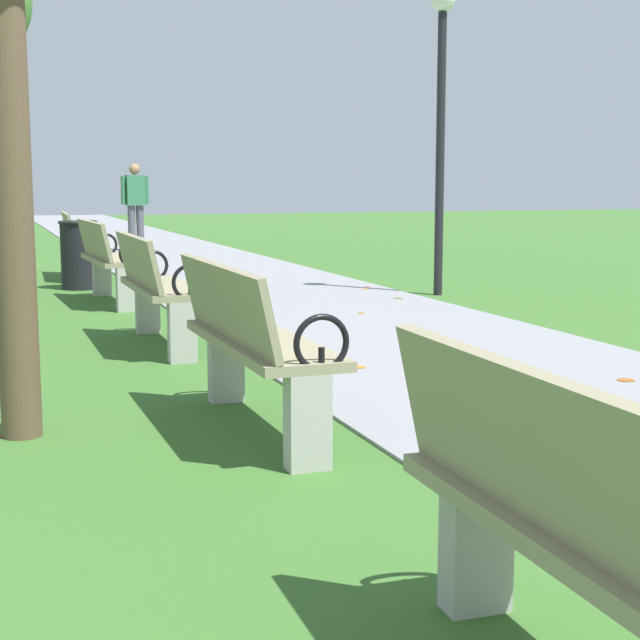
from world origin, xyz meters
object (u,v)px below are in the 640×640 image
(park_bench_2, at_px, (607,546))
(lamp_post, at_px, (441,93))
(park_bench_3, at_px, (251,341))
(trash_bin, at_px, (79,255))
(park_bench_5, at_px, (108,259))
(pedestrian_walking, at_px, (135,202))
(park_bench_4, at_px, (156,287))
(park_bench_6, at_px, (80,243))

(park_bench_2, bearing_deg, lamp_post, 65.91)
(park_bench_3, height_order, trash_bin, park_bench_3)
(park_bench_5, height_order, lamp_post, lamp_post)
(park_bench_2, relative_size, park_bench_3, 1.00)
(park_bench_2, bearing_deg, park_bench_3, 90.00)
(park_bench_3, xyz_separation_m, trash_bin, (-0.15, 7.35, -0.06))
(pedestrian_walking, relative_size, trash_bin, 1.93)
(park_bench_2, xyz_separation_m, park_bench_5, (0.00, 8.81, 0.00))
(park_bench_4, relative_size, pedestrian_walking, 0.99)
(park_bench_5, bearing_deg, park_bench_2, -90.00)
(pedestrian_walking, distance_m, lamp_post, 8.59)
(trash_bin, xyz_separation_m, lamp_post, (3.88, -2.05, 1.88))
(park_bench_5, xyz_separation_m, pedestrian_walking, (1.51, 7.71, 0.44))
(park_bench_3, bearing_deg, park_bench_2, -90.00)
(pedestrian_walking, bearing_deg, park_bench_3, -96.40)
(park_bench_4, bearing_deg, park_bench_6, 90.00)
(park_bench_6, bearing_deg, lamp_post, -42.48)
(park_bench_2, xyz_separation_m, park_bench_4, (-0.00, 5.86, 0.00))
(trash_bin, bearing_deg, lamp_post, -27.92)
(park_bench_4, bearing_deg, park_bench_5, 90.00)
(park_bench_4, height_order, park_bench_6, same)
(park_bench_6, distance_m, trash_bin, 1.37)
(lamp_post, bearing_deg, park_bench_6, 137.52)
(park_bench_4, distance_m, lamp_post, 4.83)
(park_bench_4, height_order, lamp_post, lamp_post)
(park_bench_6, distance_m, lamp_post, 5.37)
(trash_bin, bearing_deg, park_bench_3, -88.85)
(park_bench_6, bearing_deg, trash_bin, -96.18)
(park_bench_4, height_order, park_bench_5, same)
(park_bench_5, distance_m, lamp_post, 4.18)
(park_bench_3, xyz_separation_m, park_bench_5, (0.00, 5.76, 0.00))
(park_bench_6, relative_size, pedestrian_walking, 1.00)
(park_bench_5, bearing_deg, park_bench_3, -90.00)
(park_bench_6, xyz_separation_m, trash_bin, (-0.15, -1.36, -0.06))
(park_bench_2, relative_size, lamp_post, 0.46)
(park_bench_2, height_order, park_bench_5, same)
(pedestrian_walking, height_order, lamp_post, lamp_post)
(park_bench_4, bearing_deg, park_bench_2, -90.00)
(park_bench_5, xyz_separation_m, trash_bin, (-0.15, 1.58, -0.06))
(park_bench_2, relative_size, park_bench_6, 1.00)
(park_bench_6, relative_size, trash_bin, 1.93)
(trash_bin, bearing_deg, park_bench_5, -84.69)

